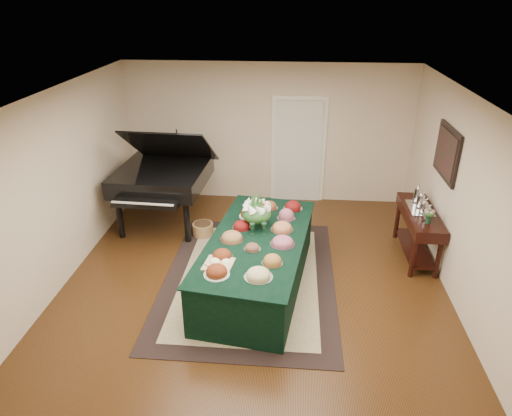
# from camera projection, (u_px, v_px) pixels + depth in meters

# --- Properties ---
(ground) EXTENTS (6.00, 6.00, 0.00)m
(ground) POSITION_uv_depth(u_px,v_px,m) (254.00, 281.00, 6.72)
(ground) COLOR black
(ground) RESTS_ON ground
(area_rug) EXTENTS (2.49, 3.49, 0.01)m
(area_rug) POSITION_uv_depth(u_px,v_px,m) (250.00, 278.00, 6.78)
(area_rug) COLOR black
(area_rug) RESTS_ON ground
(kitchen_doorway) EXTENTS (1.05, 0.07, 2.10)m
(kitchen_doorway) POSITION_uv_depth(u_px,v_px,m) (298.00, 151.00, 8.90)
(kitchen_doorway) COLOR white
(kitchen_doorway) RESTS_ON ground
(buffet_table) EXTENTS (1.65, 2.89, 0.76)m
(buffet_table) POSITION_uv_depth(u_px,v_px,m) (257.00, 262.00, 6.49)
(buffet_table) COLOR black
(buffet_table) RESTS_ON ground
(food_platters) EXTENTS (1.21, 2.25, 0.13)m
(food_platters) POSITION_uv_depth(u_px,v_px,m) (259.00, 233.00, 6.36)
(food_platters) COLOR silver
(food_platters) RESTS_ON buffet_table
(cutting_board) EXTENTS (0.40, 0.40, 0.10)m
(cutting_board) POSITION_uv_depth(u_px,v_px,m) (219.00, 262.00, 5.72)
(cutting_board) COLOR tan
(cutting_board) RESTS_ON buffet_table
(green_goblets) EXTENTS (0.24, 0.10, 0.18)m
(green_goblets) POSITION_uv_depth(u_px,v_px,m) (258.00, 229.00, 6.39)
(green_goblets) COLOR #14331F
(green_goblets) RESTS_ON buffet_table
(floral_centerpiece) EXTENTS (0.44, 0.44, 0.44)m
(floral_centerpiece) POSITION_uv_depth(u_px,v_px,m) (257.00, 210.00, 6.54)
(floral_centerpiece) COLOR #14331F
(floral_centerpiece) RESTS_ON buffet_table
(grand_piano) EXTENTS (1.69, 1.88, 1.83)m
(grand_piano) POSITION_uv_depth(u_px,v_px,m) (163.00, 176.00, 8.00)
(grand_piano) COLOR black
(grand_piano) RESTS_ON ground
(wicker_basket) EXTENTS (0.36, 0.36, 0.22)m
(wicker_basket) POSITION_uv_depth(u_px,v_px,m) (203.00, 229.00, 7.92)
(wicker_basket) COLOR olive
(wicker_basket) RESTS_ON ground
(mahogany_sideboard) EXTENTS (0.45, 1.42, 0.80)m
(mahogany_sideboard) POSITION_uv_depth(u_px,v_px,m) (419.00, 221.00, 7.08)
(mahogany_sideboard) COLOR black
(mahogany_sideboard) RESTS_ON ground
(tea_service) EXTENTS (0.34, 0.74, 0.30)m
(tea_service) POSITION_uv_depth(u_px,v_px,m) (421.00, 203.00, 7.01)
(tea_service) COLOR silver
(tea_service) RESTS_ON mahogany_sideboard
(pink_bouquet) EXTENTS (0.18, 0.18, 0.23)m
(pink_bouquet) POSITION_uv_depth(u_px,v_px,m) (429.00, 214.00, 6.58)
(pink_bouquet) COLOR #14331F
(pink_bouquet) RESTS_ON mahogany_sideboard
(wall_painting) EXTENTS (0.05, 0.95, 0.75)m
(wall_painting) POSITION_uv_depth(u_px,v_px,m) (447.00, 153.00, 6.58)
(wall_painting) COLOR black
(wall_painting) RESTS_ON ground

